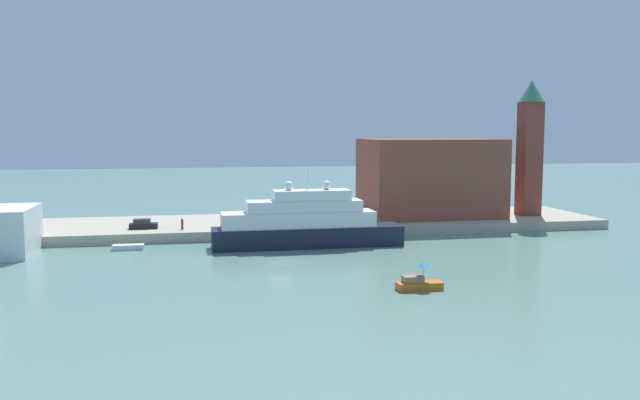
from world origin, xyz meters
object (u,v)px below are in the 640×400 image
(harbor_building, at_px, (430,177))
(parked_car, at_px, (143,224))
(small_motorboat, at_px, (419,282))
(person_figure, at_px, (182,224))
(mooring_bollard, at_px, (245,227))
(large_yacht, at_px, (305,224))
(bell_tower, at_px, (530,143))
(work_barge, at_px, (128,247))

(harbor_building, distance_m, parked_car, 46.82)
(small_motorboat, xyz_separation_m, harbor_building, (17.33, 43.12, 7.02))
(person_figure, bearing_deg, small_motorboat, -56.70)
(person_figure, bearing_deg, mooring_bollard, -12.58)
(parked_car, relative_size, mooring_bollard, 4.99)
(large_yacht, relative_size, person_figure, 15.25)
(small_motorboat, height_order, parked_car, parked_car)
(bell_tower, xyz_separation_m, parked_car, (-62.71, -3.36, -11.54))
(bell_tower, bearing_deg, person_figure, -174.62)
(bell_tower, bearing_deg, mooring_bollard, -171.36)
(large_yacht, bearing_deg, mooring_bollard, 136.74)
(bell_tower, bearing_deg, work_barge, -169.13)
(small_motorboat, bearing_deg, mooring_bollard, 113.35)
(bell_tower, distance_m, person_figure, 58.50)
(harbor_building, bearing_deg, person_figure, -169.11)
(work_barge, distance_m, mooring_bollard, 16.61)
(large_yacht, xyz_separation_m, mooring_bollard, (-7.57, 7.12, -1.22))
(large_yacht, bearing_deg, small_motorboat, -75.41)
(harbor_building, bearing_deg, large_yacht, -145.05)
(bell_tower, xyz_separation_m, mooring_bollard, (-48.33, -7.35, -11.74))
(large_yacht, bearing_deg, person_figure, 150.97)
(small_motorboat, height_order, bell_tower, bell_tower)
(mooring_bollard, bearing_deg, harbor_building, 17.10)
(work_barge, relative_size, mooring_bollard, 4.97)
(work_barge, bearing_deg, large_yacht, -5.28)
(large_yacht, distance_m, work_barge, 23.61)
(bell_tower, relative_size, mooring_bollard, 27.70)
(person_figure, xyz_separation_m, mooring_bollard, (8.80, -1.96, -0.38))
(parked_car, height_order, person_figure, person_figure)
(harbor_building, relative_size, parked_car, 5.40)
(person_figure, relative_size, mooring_bollard, 2.09)
(small_motorboat, distance_m, work_barge, 41.44)
(work_barge, xyz_separation_m, person_figure, (6.98, 6.93, 1.90))
(large_yacht, relative_size, parked_car, 6.39)
(parked_car, bearing_deg, mooring_bollard, -15.49)
(harbor_building, xyz_separation_m, parked_car, (-46.10, -5.78, -5.79))
(parked_car, bearing_deg, harbor_building, 7.14)
(work_barge, distance_m, person_figure, 10.02)
(large_yacht, height_order, mooring_bollard, large_yacht)
(work_barge, distance_m, harbor_building, 50.30)
(large_yacht, height_order, harbor_building, harbor_building)
(large_yacht, distance_m, mooring_bollard, 10.47)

